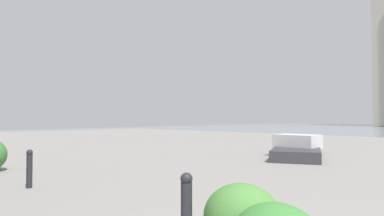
% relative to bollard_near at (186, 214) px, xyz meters
% --- Properties ---
extents(bollard_near, '(0.13, 0.13, 0.90)m').
position_rel_bollard_near_xyz_m(bollard_near, '(0.00, 0.00, 0.00)').
color(bollard_near, '#232328').
rests_on(bollard_near, ground).
extents(bollard_mid, '(0.13, 0.13, 0.81)m').
position_rel_bollard_near_xyz_m(bollard_mid, '(4.93, -0.36, -0.05)').
color(bollard_mid, '#232328').
rests_on(bollard_mid, ground).
extents(boat, '(3.21, 4.56, 0.95)m').
position_rel_bollard_near_xyz_m(boat, '(3.45, -9.54, -0.26)').
color(boat, '#333338').
rests_on(boat, ground).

